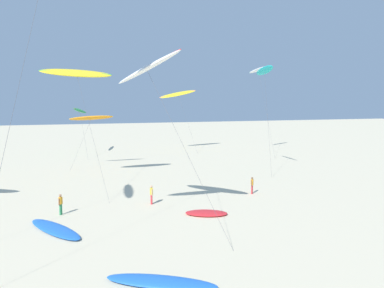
{
  "coord_description": "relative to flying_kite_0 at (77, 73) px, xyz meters",
  "views": [
    {
      "loc": [
        -6.87,
        -6.29,
        9.04
      ],
      "look_at": [
        0.85,
        16.66,
        6.3
      ],
      "focal_mm": 35.5,
      "sensor_mm": 36.0,
      "label": 1
    }
  ],
  "objects": [
    {
      "name": "flying_kite_4",
      "position": [
        30.99,
        16.55,
        2.44
      ],
      "size": [
        4.97,
        9.93,
        15.56
      ],
      "color": "white",
      "rests_on": "ground"
    },
    {
      "name": "grounded_kite_2",
      "position": [
        -2.33,
        -15.99,
        -11.92
      ],
      "size": [
        4.33,
        6.22,
        0.28
      ],
      "color": "blue",
      "rests_on": "ground"
    },
    {
      "name": "person_mid_field",
      "position": [
        5.61,
        -11.33,
        -11.13
      ],
      "size": [
        0.21,
        0.51,
        1.69
      ],
      "color": "red",
      "rests_on": "ground"
    },
    {
      "name": "flying_kite_5",
      "position": [
        1.18,
        24.99,
        -4.64
      ],
      "size": [
        3.27,
        12.63,
        8.26
      ],
      "color": "green",
      "rests_on": "ground"
    },
    {
      "name": "flying_kite_7",
      "position": [
        4.32,
        -16.2,
        -0.67
      ],
      "size": [
        5.85,
        10.75,
        12.71
      ],
      "color": "white",
      "rests_on": "ground"
    },
    {
      "name": "flying_kite_1",
      "position": [
        18.38,
        23.45,
        -1.72
      ],
      "size": [
        7.62,
        7.09,
        11.42
      ],
      "color": "yellow",
      "rests_on": "ground"
    },
    {
      "name": "flying_kite_8",
      "position": [
        22.43,
        -0.85,
        0.78
      ],
      "size": [
        1.7,
        6.38,
        13.57
      ],
      "color": "#19B2B7",
      "rests_on": "ground"
    },
    {
      "name": "person_near_left",
      "position": [
        -1.96,
        -12.1,
        -11.13
      ],
      "size": [
        0.33,
        0.44,
        1.68
      ],
      "color": "#338E56",
      "rests_on": "ground"
    },
    {
      "name": "person_foreground_walker",
      "position": [
        15.77,
        -10.79,
        -11.14
      ],
      "size": [
        0.37,
        0.41,
        1.67
      ],
      "color": "red",
      "rests_on": "ground"
    },
    {
      "name": "grounded_kite_1",
      "position": [
        2.82,
        -26.01,
        -11.9
      ],
      "size": [
        5.64,
        4.04,
        0.31
      ],
      "color": "blue",
      "rests_on": "ground"
    },
    {
      "name": "flying_kite_10",
      "position": [
        2.06,
        10.07,
        -5.29
      ],
      "size": [
        6.04,
        2.93,
        7.31
      ],
      "color": "orange",
      "rests_on": "ground"
    },
    {
      "name": "flying_kite_0",
      "position": [
        0.0,
        0.0,
        0.0
      ],
      "size": [
        7.72,
        10.7,
        12.77
      ],
      "color": "yellow",
      "rests_on": "ground"
    },
    {
      "name": "grounded_kite_3",
      "position": [
        9.11,
        -15.76,
        -11.93
      ],
      "size": [
        3.82,
        3.0,
        0.24
      ],
      "color": "red",
      "rests_on": "ground"
    }
  ]
}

